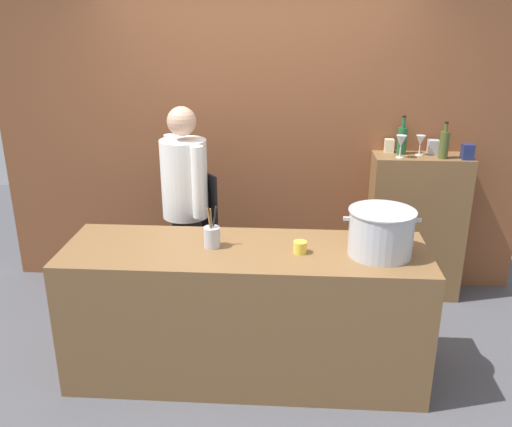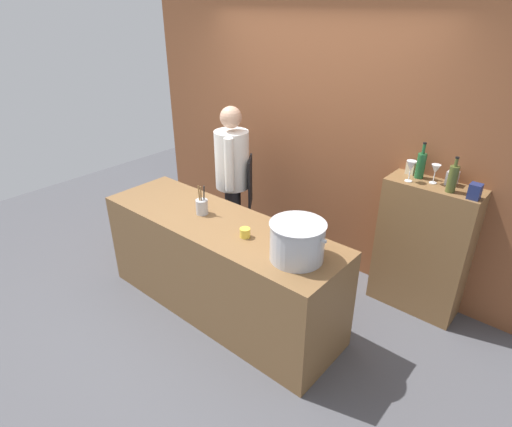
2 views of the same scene
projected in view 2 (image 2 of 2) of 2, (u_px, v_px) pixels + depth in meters
ground_plane at (222, 307)px, 3.91m from camera, size 8.00×8.00×0.00m
brick_back_panel at (316, 118)px, 4.17m from camera, size 4.40×0.10×3.00m
prep_counter at (220, 267)px, 3.70m from camera, size 2.28×0.70×0.90m
bar_cabinet at (422, 248)px, 3.68m from camera, size 0.76×0.32×1.21m
chef at (233, 175)px, 4.24m from camera, size 0.42×0.46×1.66m
stockpot_large at (297, 241)px, 2.94m from camera, size 0.46×0.40×0.28m
utensil_crock at (202, 206)px, 3.60m from camera, size 0.10×0.10×0.26m
butter_jar at (245, 233)px, 3.26m from camera, size 0.08×0.08×0.07m
wine_bottle_olive at (453, 178)px, 3.22m from camera, size 0.07×0.07×0.28m
wine_bottle_green at (421, 165)px, 3.48m from camera, size 0.07×0.07×0.31m
wine_glass_tall at (411, 167)px, 3.40m from camera, size 0.08×0.08×0.18m
wine_glass_wide at (435, 170)px, 3.37m from camera, size 0.07×0.07×0.16m
spice_tin_silver at (452, 178)px, 3.38m from camera, size 0.08×0.08×0.11m
spice_tin_navy at (475, 191)px, 3.13m from camera, size 0.08×0.08×0.12m
spice_tin_cream at (411, 168)px, 3.59m from camera, size 0.07×0.07×0.11m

